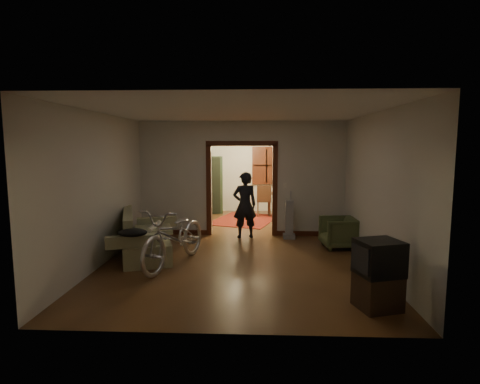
# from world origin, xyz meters

# --- Properties ---
(floor) EXTENTS (5.00, 8.50, 0.01)m
(floor) POSITION_xyz_m (0.00, 0.00, 0.00)
(floor) COLOR #402614
(floor) RESTS_ON ground
(ceiling) EXTENTS (5.00, 8.50, 0.01)m
(ceiling) POSITION_xyz_m (0.00, 0.00, 2.80)
(ceiling) COLOR white
(ceiling) RESTS_ON floor
(wall_back) EXTENTS (5.00, 0.02, 2.80)m
(wall_back) POSITION_xyz_m (0.00, 4.25, 1.40)
(wall_back) COLOR beige
(wall_back) RESTS_ON floor
(wall_left) EXTENTS (0.02, 8.50, 2.80)m
(wall_left) POSITION_xyz_m (-2.50, 0.00, 1.40)
(wall_left) COLOR beige
(wall_left) RESTS_ON floor
(wall_right) EXTENTS (0.02, 8.50, 2.80)m
(wall_right) POSITION_xyz_m (2.50, 0.00, 1.40)
(wall_right) COLOR beige
(wall_right) RESTS_ON floor
(partition_wall) EXTENTS (5.00, 0.14, 2.80)m
(partition_wall) POSITION_xyz_m (0.00, 0.75, 1.40)
(partition_wall) COLOR beige
(partition_wall) RESTS_ON floor
(door_casing) EXTENTS (1.74, 0.20, 2.32)m
(door_casing) POSITION_xyz_m (0.00, 0.75, 1.10)
(door_casing) COLOR #401A0E
(door_casing) RESTS_ON floor
(far_window) EXTENTS (0.98, 0.06, 1.28)m
(far_window) POSITION_xyz_m (0.70, 4.21, 1.55)
(far_window) COLOR black
(far_window) RESTS_ON wall_back
(chandelier) EXTENTS (0.24, 0.24, 0.24)m
(chandelier) POSITION_xyz_m (0.00, 2.50, 2.35)
(chandelier) COLOR #FFE0A5
(chandelier) RESTS_ON ceiling
(light_switch) EXTENTS (0.08, 0.01, 0.12)m
(light_switch) POSITION_xyz_m (1.05, 0.68, 1.25)
(light_switch) COLOR silver
(light_switch) RESTS_ON partition_wall
(sofa) EXTENTS (1.44, 2.10, 0.88)m
(sofa) POSITION_xyz_m (-1.87, -1.11, 0.44)
(sofa) COLOR #696C48
(sofa) RESTS_ON floor
(rolled_paper) EXTENTS (0.10, 0.82, 0.10)m
(rolled_paper) POSITION_xyz_m (-1.77, -0.81, 0.53)
(rolled_paper) COLOR beige
(rolled_paper) RESTS_ON sofa
(jacket) EXTENTS (0.52, 0.39, 0.15)m
(jacket) POSITION_xyz_m (-1.82, -2.02, 0.68)
(jacket) COLOR black
(jacket) RESTS_ON sofa
(bicycle) EXTENTS (1.34, 2.22, 1.10)m
(bicycle) POSITION_xyz_m (-1.13, -1.71, 0.55)
(bicycle) COLOR silver
(bicycle) RESTS_ON floor
(armchair) EXTENTS (0.80, 0.78, 0.67)m
(armchair) POSITION_xyz_m (2.15, -0.36, 0.34)
(armchair) COLOR #45522E
(armchair) RESTS_ON floor
(tv_stand) EXTENTS (0.64, 0.61, 0.48)m
(tv_stand) POSITION_xyz_m (2.00, -3.46, 0.24)
(tv_stand) COLOR black
(tv_stand) RESTS_ON floor
(crt_tv) EXTENTS (0.66, 0.63, 0.47)m
(crt_tv) POSITION_xyz_m (2.00, -3.46, 0.71)
(crt_tv) COLOR black
(crt_tv) RESTS_ON tv_stand
(vacuum) EXTENTS (0.33, 0.29, 0.92)m
(vacuum) POSITION_xyz_m (1.14, 0.40, 0.46)
(vacuum) COLOR gray
(vacuum) RESTS_ON floor
(person) EXTENTS (0.66, 0.52, 1.59)m
(person) POSITION_xyz_m (0.08, 0.45, 0.79)
(person) COLOR black
(person) RESTS_ON floor
(oriental_rug) EXTENTS (2.24, 2.57, 0.02)m
(oriental_rug) POSITION_xyz_m (0.01, 2.62, 0.01)
(oriental_rug) COLOR #61110F
(oriental_rug) RESTS_ON floor
(locker) EXTENTS (1.02, 0.70, 1.87)m
(locker) POSITION_xyz_m (-1.24, 3.78, 0.94)
(locker) COLOR #23341F
(locker) RESTS_ON floor
(globe) EXTENTS (0.26, 0.26, 0.26)m
(globe) POSITION_xyz_m (-1.24, 3.78, 1.94)
(globe) COLOR #1E5972
(globe) RESTS_ON locker
(desk) EXTENTS (1.07, 0.76, 0.72)m
(desk) POSITION_xyz_m (1.20, 3.52, 0.36)
(desk) COLOR #341D11
(desk) RESTS_ON floor
(desk_chair) EXTENTS (0.45, 0.45, 0.99)m
(desk_chair) POSITION_xyz_m (0.60, 3.27, 0.50)
(desk_chair) COLOR #341D11
(desk_chair) RESTS_ON floor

